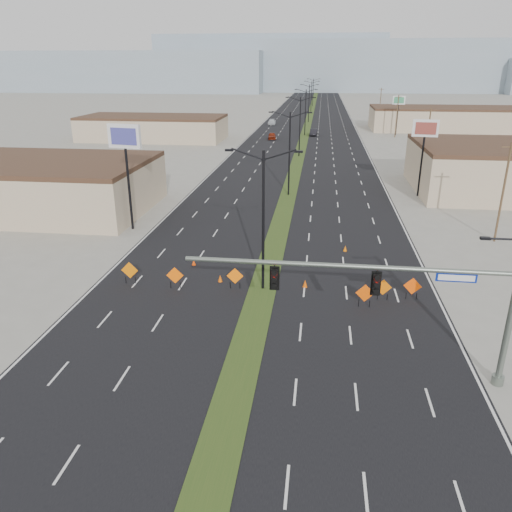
# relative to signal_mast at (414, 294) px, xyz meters

# --- Properties ---
(ground) EXTENTS (600.00, 600.00, 0.00)m
(ground) POSITION_rel_signal_mast_xyz_m (-8.56, -2.00, -4.79)
(ground) COLOR gray
(ground) RESTS_ON ground
(road_surface) EXTENTS (25.00, 400.00, 0.02)m
(road_surface) POSITION_rel_signal_mast_xyz_m (-8.56, 98.00, -4.79)
(road_surface) COLOR black
(road_surface) RESTS_ON ground
(median_strip) EXTENTS (2.00, 400.00, 0.04)m
(median_strip) POSITION_rel_signal_mast_xyz_m (-8.56, 98.00, -4.79)
(median_strip) COLOR #284518
(median_strip) RESTS_ON ground
(building_sw_far) EXTENTS (30.00, 14.00, 4.50)m
(building_sw_far) POSITION_rel_signal_mast_xyz_m (-40.56, 83.00, -2.54)
(building_sw_far) COLOR tan
(building_sw_far) RESTS_ON ground
(building_se_far) EXTENTS (44.00, 16.00, 5.00)m
(building_se_far) POSITION_rel_signal_mast_xyz_m (29.44, 108.00, -2.29)
(building_se_far) COLOR tan
(building_se_far) RESTS_ON ground
(mesa_west) EXTENTS (180.00, 50.00, 22.00)m
(mesa_west) POSITION_rel_signal_mast_xyz_m (-128.56, 278.00, 6.21)
(mesa_west) COLOR #8599A6
(mesa_west) RESTS_ON ground
(mesa_center) EXTENTS (220.00, 50.00, 28.00)m
(mesa_center) POSITION_rel_signal_mast_xyz_m (31.44, 298.00, 9.21)
(mesa_center) COLOR #8599A6
(mesa_center) RESTS_ON ground
(mesa_backdrop) EXTENTS (140.00, 50.00, 32.00)m
(mesa_backdrop) POSITION_rel_signal_mast_xyz_m (-38.56, 318.00, 11.21)
(mesa_backdrop) COLOR #8599A6
(mesa_backdrop) RESTS_ON ground
(signal_mast) EXTENTS (16.30, 0.60, 8.00)m
(signal_mast) POSITION_rel_signal_mast_xyz_m (0.00, 0.00, 0.00)
(signal_mast) COLOR slate
(signal_mast) RESTS_ON ground
(streetlight_0) EXTENTS (5.15, 0.24, 10.02)m
(streetlight_0) POSITION_rel_signal_mast_xyz_m (-8.56, 10.00, 0.63)
(streetlight_0) COLOR black
(streetlight_0) RESTS_ON ground
(streetlight_1) EXTENTS (5.15, 0.24, 10.02)m
(streetlight_1) POSITION_rel_signal_mast_xyz_m (-8.56, 38.00, 0.63)
(streetlight_1) COLOR black
(streetlight_1) RESTS_ON ground
(streetlight_2) EXTENTS (5.15, 0.24, 10.02)m
(streetlight_2) POSITION_rel_signal_mast_xyz_m (-8.56, 66.00, 0.63)
(streetlight_2) COLOR black
(streetlight_2) RESTS_ON ground
(streetlight_3) EXTENTS (5.15, 0.24, 10.02)m
(streetlight_3) POSITION_rel_signal_mast_xyz_m (-8.56, 94.00, 0.63)
(streetlight_3) COLOR black
(streetlight_3) RESTS_ON ground
(streetlight_4) EXTENTS (5.15, 0.24, 10.02)m
(streetlight_4) POSITION_rel_signal_mast_xyz_m (-8.56, 122.00, 0.63)
(streetlight_4) COLOR black
(streetlight_4) RESTS_ON ground
(streetlight_5) EXTENTS (5.15, 0.24, 10.02)m
(streetlight_5) POSITION_rel_signal_mast_xyz_m (-8.56, 150.00, 0.63)
(streetlight_5) COLOR black
(streetlight_5) RESTS_ON ground
(streetlight_6) EXTENTS (5.15, 0.24, 10.02)m
(streetlight_6) POSITION_rel_signal_mast_xyz_m (-8.56, 178.00, 0.63)
(streetlight_6) COLOR black
(streetlight_6) RESTS_ON ground
(utility_pole_0) EXTENTS (1.60, 0.20, 9.00)m
(utility_pole_0) POSITION_rel_signal_mast_xyz_m (11.44, 23.00, -0.12)
(utility_pole_0) COLOR #4C3823
(utility_pole_0) RESTS_ON ground
(utility_pole_1) EXTENTS (1.60, 0.20, 9.00)m
(utility_pole_1) POSITION_rel_signal_mast_xyz_m (11.44, 58.00, -0.12)
(utility_pole_1) COLOR #4C3823
(utility_pole_1) RESTS_ON ground
(utility_pole_2) EXTENTS (1.60, 0.20, 9.00)m
(utility_pole_2) POSITION_rel_signal_mast_xyz_m (11.44, 93.00, -0.12)
(utility_pole_2) COLOR #4C3823
(utility_pole_2) RESTS_ON ground
(utility_pole_3) EXTENTS (1.60, 0.20, 9.00)m
(utility_pole_3) POSITION_rel_signal_mast_xyz_m (11.44, 128.00, -0.12)
(utility_pole_3) COLOR #4C3823
(utility_pole_3) RESTS_ON ground
(car_left) EXTENTS (2.01, 4.21, 1.39)m
(car_left) POSITION_rel_signal_mast_xyz_m (-15.36, 86.65, -4.10)
(car_left) COLOR maroon
(car_left) RESTS_ON ground
(car_mid) EXTENTS (1.69, 4.40, 1.43)m
(car_mid) POSITION_rel_signal_mast_xyz_m (-6.56, 93.78, -4.08)
(car_mid) COLOR black
(car_mid) RESTS_ON ground
(car_far) EXTENTS (2.07, 4.70, 1.34)m
(car_far) POSITION_rel_signal_mast_xyz_m (-18.09, 113.97, -4.12)
(car_far) COLOR silver
(car_far) RESTS_ON ground
(construction_sign_0) EXTENTS (1.28, 0.05, 1.70)m
(construction_sign_0) POSITION_rel_signal_mast_xyz_m (-18.43, 9.66, -3.79)
(construction_sign_0) COLOR orange
(construction_sign_0) RESTS_ON ground
(construction_sign_1) EXTENTS (1.25, 0.14, 1.67)m
(construction_sign_1) POSITION_rel_signal_mast_xyz_m (-14.86, 9.20, -3.81)
(construction_sign_1) COLOR #F95D05
(construction_sign_1) RESTS_ON ground
(construction_sign_2) EXTENTS (1.21, 0.11, 1.61)m
(construction_sign_2) POSITION_rel_signal_mast_xyz_m (-10.56, 9.73, -3.85)
(construction_sign_2) COLOR #FD6705
(construction_sign_2) RESTS_ON ground
(construction_sign_3) EXTENTS (1.25, 0.08, 1.66)m
(construction_sign_3) POSITION_rel_signal_mast_xyz_m (-1.47, 7.92, -3.82)
(construction_sign_3) COLOR #E44B04
(construction_sign_3) RESTS_ON ground
(construction_sign_4) EXTENTS (1.15, 0.09, 1.53)m
(construction_sign_4) POSITION_rel_signal_mast_xyz_m (-0.14, 9.20, -3.90)
(construction_sign_4) COLOR #DE5F04
(construction_sign_4) RESTS_ON ground
(construction_sign_5) EXTENTS (1.21, 0.20, 1.61)m
(construction_sign_5) POSITION_rel_signal_mast_xyz_m (1.86, 9.52, -3.84)
(construction_sign_5) COLOR #FF4C05
(construction_sign_5) RESTS_ON ground
(cone_0) EXTENTS (0.37, 0.37, 0.56)m
(cone_0) POSITION_rel_signal_mast_xyz_m (-11.87, 10.78, -4.51)
(cone_0) COLOR #D75104
(cone_0) RESTS_ON ground
(cone_1) EXTENTS (0.44, 0.44, 0.58)m
(cone_1) POSITION_rel_signal_mast_xyz_m (-5.52, 10.61, -4.50)
(cone_1) COLOR #D94E04
(cone_1) RESTS_ON ground
(cone_2) EXTENTS (0.41, 0.41, 0.54)m
(cone_2) POSITION_rel_signal_mast_xyz_m (-2.32, 18.59, -4.52)
(cone_2) COLOR #DB6204
(cone_2) RESTS_ON ground
(cone_3) EXTENTS (0.34, 0.34, 0.55)m
(cone_3) POSITION_rel_signal_mast_xyz_m (-14.63, 13.75, -4.52)
(cone_3) COLOR #E23C04
(cone_3) RESTS_ON ground
(pole_sign_west) EXTENTS (3.31, 0.91, 10.11)m
(pole_sign_west) POSITION_rel_signal_mast_xyz_m (-22.98, 22.39, 3.50)
(pole_sign_west) COLOR black
(pole_sign_west) RESTS_ON ground
(pole_sign_east_near) EXTENTS (3.01, 0.71, 9.18)m
(pole_sign_east_near) POSITION_rel_signal_mast_xyz_m (7.38, 39.60, 2.68)
(pole_sign_east_near) COLOR black
(pole_sign_east_near) RESTS_ON ground
(pole_sign_east_far) EXTENTS (2.82, 0.56, 8.59)m
(pole_sign_east_far) POSITION_rel_signal_mast_xyz_m (12.15, 97.17, 2.16)
(pole_sign_east_far) COLOR black
(pole_sign_east_far) RESTS_ON ground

